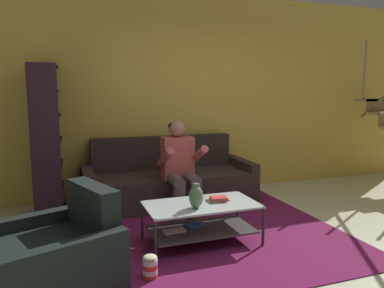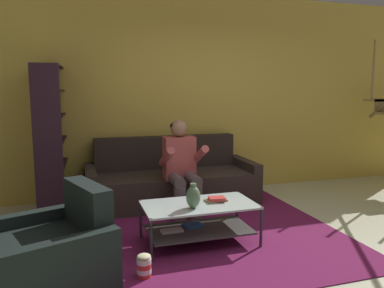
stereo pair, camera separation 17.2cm
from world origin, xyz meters
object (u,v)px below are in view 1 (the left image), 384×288
object	(u,v)px
bookshelf	(45,151)
popcorn_tub	(150,267)
armchair	(54,259)
person_seated_center	(180,164)
vase	(196,197)
coffee_table	(201,217)
book_stack	(218,199)
couch	(169,182)

from	to	relation	value
bookshelf	popcorn_tub	size ratio (longest dim) A/B	9.08
armchair	person_seated_center	bearing A→B (deg)	43.98
person_seated_center	vase	bearing A→B (deg)	-99.53
armchair	popcorn_tub	bearing A→B (deg)	-3.14
coffee_table	book_stack	world-z (taller)	book_stack
person_seated_center	armchair	bearing A→B (deg)	-136.02
coffee_table	vase	distance (m)	0.28
vase	book_stack	distance (m)	0.33
couch	popcorn_tub	size ratio (longest dim) A/B	11.27
vase	person_seated_center	bearing A→B (deg)	80.47
couch	bookshelf	world-z (taller)	bookshelf
couch	vase	size ratio (longest dim) A/B	9.42
person_seated_center	book_stack	world-z (taller)	person_seated_center
bookshelf	armchair	bearing A→B (deg)	-87.22
vase	armchair	bearing A→B (deg)	-163.41
coffee_table	armchair	bearing A→B (deg)	-160.21
coffee_table	vase	bearing A→B (deg)	-128.48
person_seated_center	vase	distance (m)	1.03
couch	book_stack	distance (m)	1.42
couch	armchair	distance (m)	2.40
book_stack	armchair	size ratio (longest dim) A/B	0.20
couch	book_stack	bearing A→B (deg)	-85.23
couch	popcorn_tub	world-z (taller)	couch
vase	bookshelf	distance (m)	2.15
book_stack	bookshelf	xyz separation A→B (m)	(-1.66, 1.50, 0.36)
bookshelf	couch	bearing A→B (deg)	-3.52
couch	person_seated_center	size ratio (longest dim) A/B	1.94
couch	coffee_table	xyz separation A→B (m)	(-0.08, -1.43, -0.02)
coffee_table	book_stack	distance (m)	0.25
person_seated_center	vase	xyz separation A→B (m)	(-0.17, -1.01, -0.11)
book_stack	popcorn_tub	world-z (taller)	book_stack
person_seated_center	vase	size ratio (longest dim) A/B	4.85
couch	bookshelf	xyz separation A→B (m)	(-1.54, 0.09, 0.49)
popcorn_tub	person_seated_center	bearing A→B (deg)	63.29
vase	armchair	world-z (taller)	armchair
person_seated_center	bookshelf	size ratio (longest dim) A/B	0.64
couch	vase	distance (m)	1.56
couch	person_seated_center	world-z (taller)	person_seated_center
coffee_table	popcorn_tub	world-z (taller)	coffee_table
popcorn_tub	vase	bearing A→B (deg)	37.26
couch	bookshelf	bearing A→B (deg)	176.48
coffee_table	bookshelf	world-z (taller)	bookshelf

